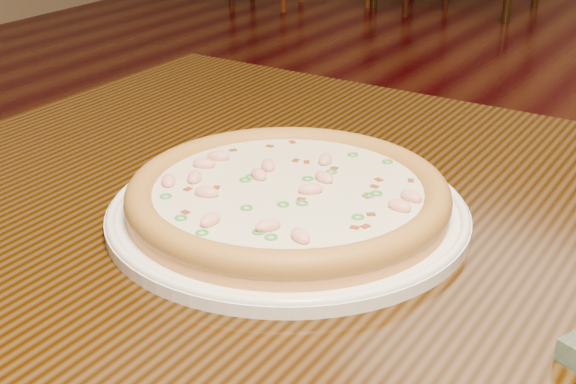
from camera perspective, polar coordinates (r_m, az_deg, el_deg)
The scene contains 4 objects.
ground at distance 1.88m, azimuth 8.06°, elevation -11.77°, with size 9.00×9.00×0.00m, color black.
hero_table at distance 0.84m, azimuth 8.90°, elevation -8.66°, with size 1.20×0.80×0.75m.
plate at distance 0.79m, azimuth -0.00°, elevation -1.40°, with size 0.36×0.36×0.02m.
pizza at distance 0.79m, azimuth -0.01°, elevation -0.19°, with size 0.32×0.32×0.03m.
Camera 1 is at (0.58, -1.40, 1.11)m, focal length 50.00 mm.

